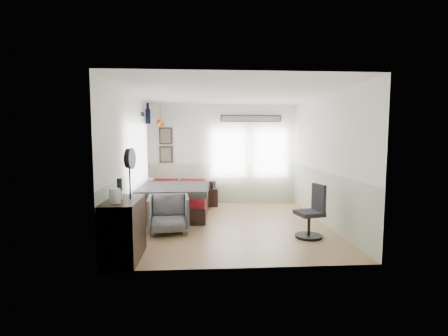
# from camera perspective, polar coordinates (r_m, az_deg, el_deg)

# --- Properties ---
(ground_plane) EXTENTS (4.00, 4.50, 0.01)m
(ground_plane) POSITION_cam_1_polar(r_m,az_deg,el_deg) (6.87, 1.07, -9.96)
(ground_plane) COLOR #927950
(room_shell) EXTENTS (4.02, 4.52, 2.71)m
(room_shell) POSITION_cam_1_polar(r_m,az_deg,el_deg) (6.80, 0.30, 3.70)
(room_shell) COLOR silver
(room_shell) RESTS_ON ground_plane
(wall_decor) EXTENTS (3.55, 1.32, 1.44)m
(wall_decor) POSITION_cam_1_polar(r_m,az_deg,el_deg) (8.57, -7.45, 7.30)
(wall_decor) COLOR black
(wall_decor) RESTS_ON room_shell
(bed) EXTENTS (1.68, 2.27, 0.70)m
(bed) POSITION_cam_1_polar(r_m,az_deg,el_deg) (7.83, -8.60, -5.46)
(bed) COLOR black
(bed) RESTS_ON ground_plane
(dresser) EXTENTS (0.48, 1.00, 0.90)m
(dresser) POSITION_cam_1_polar(r_m,az_deg,el_deg) (5.13, -17.21, -10.32)
(dresser) COLOR black
(dresser) RESTS_ON ground_plane
(armchair) EXTENTS (0.83, 0.85, 0.71)m
(armchair) POSITION_cam_1_polar(r_m,az_deg,el_deg) (6.36, -9.71, -7.95)
(armchair) COLOR gray
(armchair) RESTS_ON ground_plane
(nightstand) EXTENTS (0.49, 0.39, 0.48)m
(nightstand) POSITION_cam_1_polar(r_m,az_deg,el_deg) (8.61, -2.69, -5.12)
(nightstand) COLOR black
(nightstand) RESTS_ON ground_plane
(task_chair) EXTENTS (0.52, 0.52, 0.97)m
(task_chair) POSITION_cam_1_polar(r_m,az_deg,el_deg) (6.15, 15.17, -8.13)
(task_chair) COLOR black
(task_chair) RESTS_ON ground_plane
(kettle) EXTENTS (0.18, 0.16, 0.21)m
(kettle) POSITION_cam_1_polar(r_m,az_deg,el_deg) (4.77, -18.62, -4.71)
(kettle) COLOR silver
(kettle) RESTS_ON dresser
(bottle) EXTENTS (0.08, 0.08, 0.31)m
(bottle) POSITION_cam_1_polar(r_m,az_deg,el_deg) (5.13, -17.88, -3.43)
(bottle) COLOR black
(bottle) RESTS_ON dresser
(stand_fan) EXTENTS (0.12, 0.31, 0.77)m
(stand_fan) POSITION_cam_1_polar(r_m,az_deg,el_deg) (4.98, -16.20, 1.45)
(stand_fan) COLOR black
(stand_fan) RESTS_ON dresser
(black_bag) EXTENTS (0.37, 0.31, 0.19)m
(black_bag) POSITION_cam_1_polar(r_m,az_deg,el_deg) (8.56, -2.70, -2.94)
(black_bag) COLOR black
(black_bag) RESTS_ON nightstand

